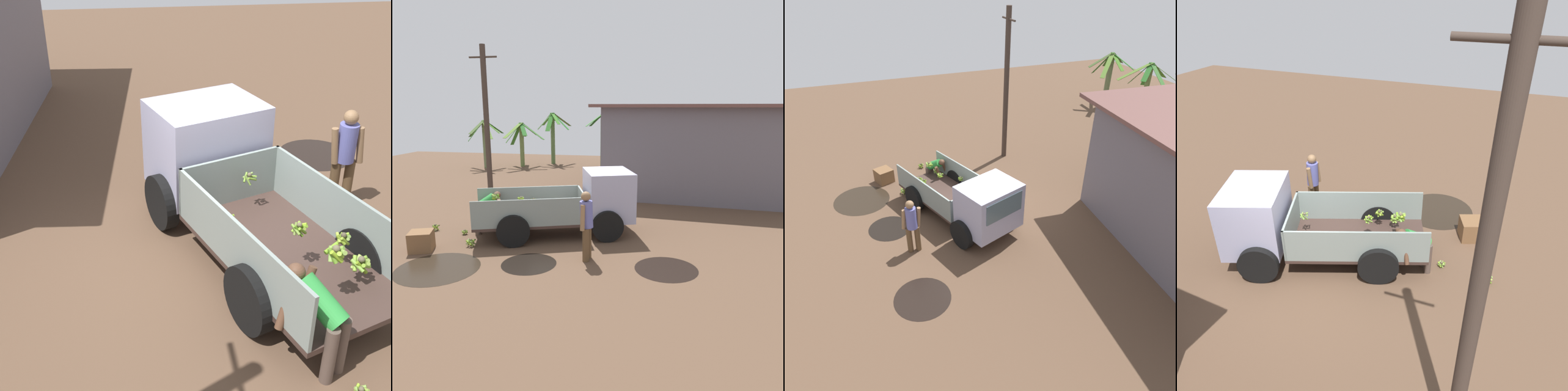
% 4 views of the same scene
% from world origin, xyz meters
% --- Properties ---
extents(ground, '(36.00, 36.00, 0.00)m').
position_xyz_m(ground, '(0.00, 0.00, 0.00)').
color(ground, brown).
extents(mud_patch_0, '(1.35, 1.35, 0.01)m').
position_xyz_m(mud_patch_0, '(-0.54, -2.95, 0.00)').
color(mud_patch_0, black).
rests_on(mud_patch_0, ground).
extents(mud_patch_1, '(1.49, 1.49, 0.01)m').
position_xyz_m(mud_patch_1, '(2.75, -2.62, 0.00)').
color(mud_patch_1, black).
rests_on(mud_patch_1, ground).
extents(mud_patch_2, '(1.97, 1.97, 0.01)m').
position_xyz_m(mud_patch_2, '(-2.57, -3.62, 0.00)').
color(mud_patch_2, black).
rests_on(mud_patch_2, ground).
extents(cargo_truck, '(4.87, 3.19, 1.88)m').
position_xyz_m(cargo_truck, '(0.43, -0.31, 0.98)').
color(cargo_truck, '#3D2C26').
rests_on(cargo_truck, ground).
extents(utility_pole, '(1.09, 0.21, 5.97)m').
position_xyz_m(utility_pole, '(-4.11, 2.62, 3.04)').
color(utility_pole, '#3F322A').
rests_on(utility_pole, ground).
extents(person_foreground_visitor, '(0.35, 0.60, 1.74)m').
position_xyz_m(person_foreground_visitor, '(0.78, -2.40, 0.97)').
color(person_foreground_visitor, brown).
rests_on(person_foreground_visitor, ground).
extents(person_worker_loading, '(0.91, 0.84, 1.23)m').
position_xyz_m(person_worker_loading, '(-2.64, -0.86, 0.75)').
color(person_worker_loading, brown).
rests_on(person_worker_loading, ground).
extents(banana_bunch_on_ground_0, '(0.23, 0.25, 0.21)m').
position_xyz_m(banana_bunch_on_ground_0, '(-4.24, -1.06, 0.12)').
color(banana_bunch_on_ground_0, brown).
rests_on(banana_bunch_on_ground_0, ground).
extents(banana_bunch_on_ground_1, '(0.19, 0.19, 0.15)m').
position_xyz_m(banana_bunch_on_ground_1, '(-3.17, -1.23, 0.09)').
color(banana_bunch_on_ground_1, brown).
rests_on(banana_bunch_on_ground_1, ground).
extents(banana_bunch_on_ground_2, '(0.25, 0.25, 0.21)m').
position_xyz_m(banana_bunch_on_ground_2, '(-2.51, -2.10, 0.12)').
color(banana_bunch_on_ground_2, brown).
rests_on(banana_bunch_on_ground_2, ground).
extents(wooden_crate_0, '(0.75, 0.75, 0.53)m').
position_xyz_m(wooden_crate_0, '(-3.64, -2.64, 0.26)').
color(wooden_crate_0, brown).
rests_on(wooden_crate_0, ground).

